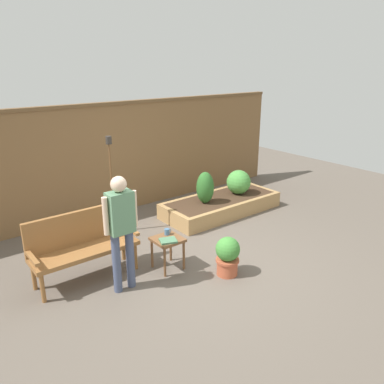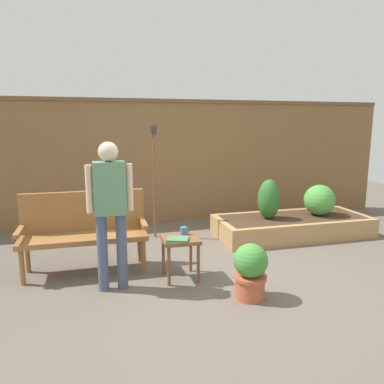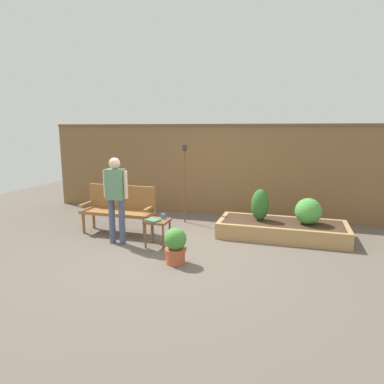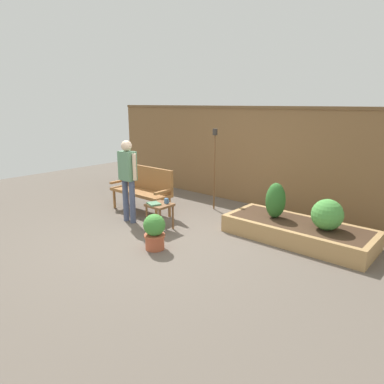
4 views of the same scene
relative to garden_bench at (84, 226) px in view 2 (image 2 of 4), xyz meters
The scene contains 12 objects.
ground_plane 1.64m from the garden_bench, 24.08° to the right, with size 14.00×14.00×0.00m, color #60564C.
fence_back 2.48m from the garden_bench, 54.39° to the left, with size 8.40×0.14×2.16m.
garden_bench is the anchor object (origin of this frame).
side_table 1.19m from the garden_bench, 27.69° to the right, with size 0.40×0.40×0.48m.
cup_on_table 1.20m from the garden_bench, 21.68° to the right, with size 0.11×0.08×0.09m.
book_on_table 1.18m from the garden_bench, 32.70° to the right, with size 0.23×0.19×0.03m, color #4C7A56.
potted_boxwood 2.02m from the garden_bench, 36.81° to the right, with size 0.34×0.34×0.57m.
raised_planter_bed 3.21m from the garden_bench, 11.02° to the left, with size 2.40×1.00×0.30m.
shrub_near_bench 2.77m from the garden_bench, 12.51° to the left, with size 0.34×0.34×0.61m.
shrub_far_corner 3.64m from the garden_bench, ahead, with size 0.49×0.49×0.49m.
tiki_torch 1.61m from the garden_bench, 46.50° to the left, with size 0.10×0.10×1.71m.
person_by_bench 0.79m from the garden_bench, 65.08° to the right, with size 0.47×0.20×1.56m.
Camera 2 is at (-1.26, -3.75, 1.72)m, focal length 34.28 mm.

